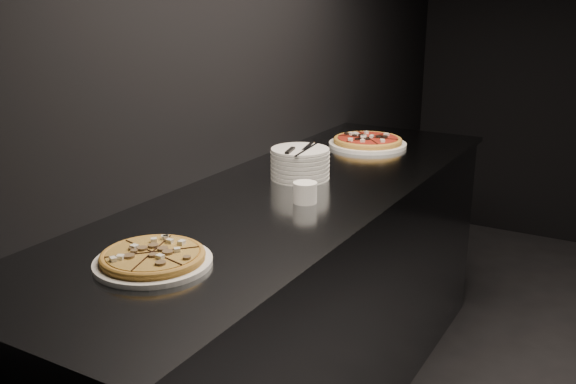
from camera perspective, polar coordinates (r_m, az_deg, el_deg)
The scene contains 7 objects.
wall_left at distance 2.42m, azimuth -7.17°, elevation 12.49°, with size 0.02×5.00×2.80m, color black.
counter at distance 2.48m, azimuth 0.60°, elevation -9.93°, with size 0.74×2.44×0.92m.
pizza_mushroom at distance 1.71m, azimuth -11.92°, elevation -5.76°, with size 0.33×0.33×0.04m.
pizza_tomato at distance 2.98m, azimuth 7.09°, elevation 4.48°, with size 0.37×0.37×0.04m.
plate_stack at distance 2.43m, azimuth 1.08°, elevation 2.56°, with size 0.22×0.22×0.12m.
cutlery at distance 2.40m, azimuth 1.08°, elevation 3.85°, with size 0.07×0.24×0.01m.
ramekin at distance 2.15m, azimuth 1.53°, elevation 0.01°, with size 0.08×0.08×0.07m.
Camera 1 is at (-1.05, -1.92, 1.60)m, focal length 40.00 mm.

